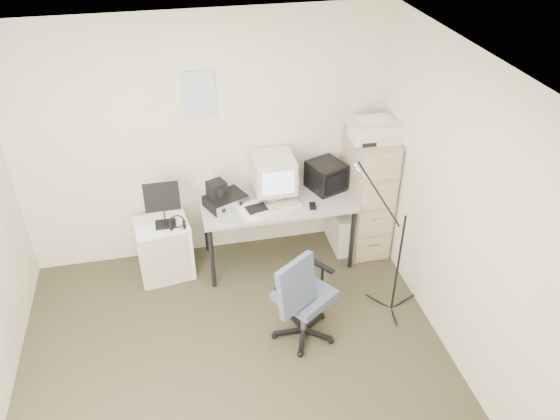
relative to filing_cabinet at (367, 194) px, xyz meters
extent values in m
cube|color=#39331E|center=(-1.58, -1.48, -0.66)|extent=(3.60, 3.60, 0.01)
cube|color=white|center=(-1.58, -1.48, 1.85)|extent=(3.60, 3.60, 0.01)
cube|color=beige|center=(-1.58, 0.32, 0.60)|extent=(3.60, 0.02, 2.50)
cube|color=beige|center=(0.22, -1.48, 0.60)|extent=(0.02, 3.60, 2.50)
cube|color=white|center=(-1.60, 0.31, 1.10)|extent=(0.30, 0.02, 0.44)
cube|color=#9F927F|center=(0.00, 0.00, 0.00)|extent=(0.40, 0.60, 1.30)
cube|color=beige|center=(0.00, -0.04, 0.74)|extent=(0.49, 0.36, 0.18)
cube|color=#999993|center=(-0.95, -0.03, -0.29)|extent=(1.50, 0.70, 0.73)
cube|color=beige|center=(-0.96, 0.07, 0.29)|extent=(0.39, 0.41, 0.43)
cube|color=black|center=(-0.42, 0.08, 0.22)|extent=(0.41, 0.42, 0.28)
cube|color=#C4B295|center=(-0.74, 0.10, 0.16)|extent=(0.10, 0.10, 0.15)
cube|color=beige|center=(-0.99, -0.20, 0.09)|extent=(0.50, 0.31, 0.03)
cube|color=black|center=(-0.64, -0.23, 0.10)|extent=(0.07, 0.11, 0.03)
cube|color=black|center=(-1.46, -0.01, 0.13)|extent=(0.45, 0.40, 0.11)
cube|color=black|center=(-1.53, -0.01, 0.27)|extent=(0.21, 0.20, 0.16)
cube|color=white|center=(-1.22, -0.18, 0.09)|extent=(0.30, 0.36, 0.02)
cube|color=beige|center=(-0.23, 0.05, -0.42)|extent=(0.22, 0.49, 0.45)
cube|color=#3A4157|center=(-0.95, -1.13, -0.17)|extent=(0.77, 0.77, 0.97)
cube|color=white|center=(-2.09, -0.03, -0.34)|extent=(0.55, 0.47, 0.62)
cube|color=black|center=(-2.04, -0.07, 0.21)|extent=(0.37, 0.28, 0.48)
torus|color=black|center=(-1.93, -0.15, 0.02)|extent=(0.17, 0.17, 0.03)
cylinder|color=black|center=(-0.06, -0.99, 0.04)|extent=(0.03, 0.03, 1.38)
camera|label=1|loc=(-1.88, -4.43, 2.99)|focal=35.00mm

